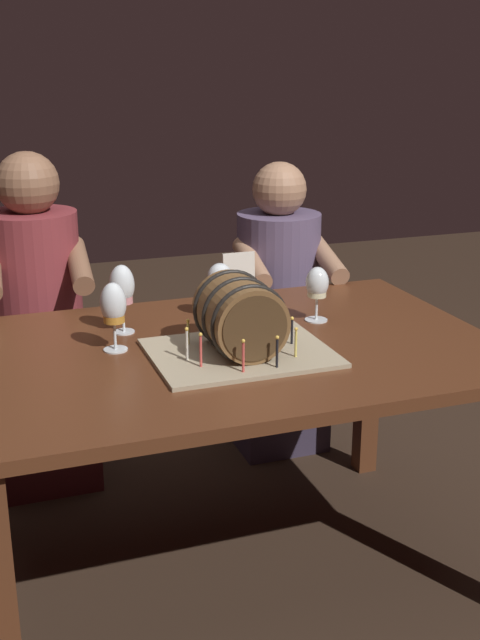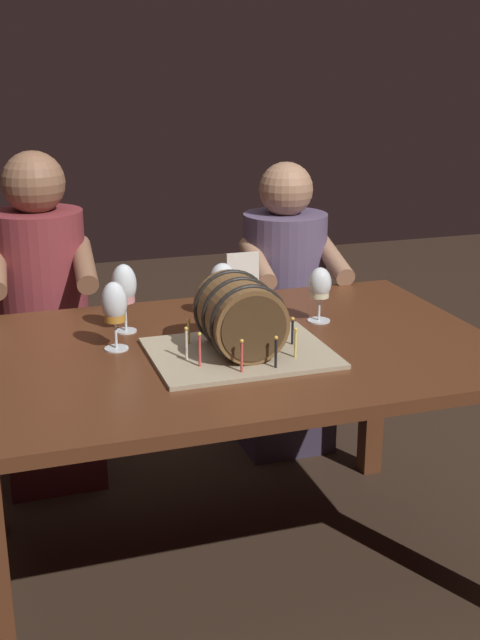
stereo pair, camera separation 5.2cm
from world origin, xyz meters
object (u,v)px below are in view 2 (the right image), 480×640
(wine_glass_white, at_px, (320,286))
(person_seated_right, at_px, (284,323))
(wine_glass_amber, at_px, (114,306))
(menu_card, at_px, (243,276))
(dining_table, at_px, (231,377))
(wine_glass_rose, at_px, (124,287))
(wine_glass_red, at_px, (223,280))
(barrel_cake, at_px, (240,322))
(person_seated_left, at_px, (46,338))

(wine_glass_white, xyz_separation_m, person_seated_right, (0.13, 0.63, -0.33))
(wine_glass_amber, bearing_deg, menu_card, 35.43)
(wine_glass_amber, relative_size, person_seated_right, 0.17)
(wine_glass_white, bearing_deg, wine_glass_amber, -175.08)
(dining_table, distance_m, wine_glass_rose, 0.41)
(dining_table, height_order, wine_glass_rose, wine_glass_rose)
(wine_glass_red, height_order, menu_card, wine_glass_red)
(wine_glass_amber, bearing_deg, person_seated_right, 41.74)
(wine_glass_amber, xyz_separation_m, wine_glass_red, (0.36, 0.18, -0.01))
(barrel_cake, height_order, person_seated_right, person_seated_right)
(menu_card, xyz_separation_m, person_seated_left, (-0.63, 0.34, -0.26))
(dining_table, distance_m, menu_card, 0.48)
(barrel_cake, height_order, wine_glass_amber, barrel_cake)
(wine_glass_white, bearing_deg, wine_glass_rose, 171.44)
(dining_table, relative_size, person_seated_left, 1.23)
(barrel_cake, relative_size, person_seated_left, 0.40)
(wine_glass_red, bearing_deg, menu_card, 54.11)
(wine_glass_amber, bearing_deg, wine_glass_rose, 69.33)
(dining_table, bearing_deg, menu_card, 67.47)
(dining_table, bearing_deg, wine_glass_white, 21.49)
(wine_glass_rose, height_order, wine_glass_amber, wine_glass_rose)
(wine_glass_rose, relative_size, wine_glass_red, 1.17)
(person_seated_left, bearing_deg, dining_table, -58.98)
(wine_glass_white, relative_size, person_seated_right, 0.15)
(wine_glass_rose, xyz_separation_m, wine_glass_red, (0.31, 0.04, -0.02))
(wine_glass_rose, bearing_deg, wine_glass_red, 6.62)
(wine_glass_amber, relative_size, person_seated_left, 0.16)
(dining_table, bearing_deg, person_seated_left, 121.02)
(wine_glass_white, relative_size, wine_glass_amber, 0.87)
(wine_glass_amber, relative_size, menu_card, 1.21)
(barrel_cake, relative_size, menu_card, 3.01)
(wine_glass_white, bearing_deg, person_seated_right, 78.14)
(dining_table, height_order, wine_glass_red, wine_glass_red)
(barrel_cake, xyz_separation_m, person_seated_right, (0.45, 0.83, -0.31))
(wine_glass_rose, relative_size, person_seated_right, 0.18)
(wine_glass_white, height_order, wine_glass_red, wine_glass_red)
(dining_table, height_order, person_seated_right, person_seated_right)
(wine_glass_white, bearing_deg, barrel_cake, -147.50)
(wine_glass_amber, distance_m, person_seated_left, 0.76)
(wine_glass_white, relative_size, person_seated_left, 0.14)
(wine_glass_amber, distance_m, person_seated_right, 1.08)
(wine_glass_white, bearing_deg, person_seated_left, 140.99)
(person_seated_left, bearing_deg, person_seated_right, -0.01)
(wine_glass_red, height_order, person_seated_left, person_seated_left)
(wine_glass_rose, xyz_separation_m, person_seated_left, (-0.20, 0.54, -0.32))
(wine_glass_white, distance_m, wine_glass_red, 0.30)
(wine_glass_white, bearing_deg, dining_table, -158.51)
(person_seated_left, bearing_deg, wine_glass_rose, -70.10)
(dining_table, distance_m, person_seated_left, 0.88)
(barrel_cake, distance_m, person_seated_left, 0.99)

